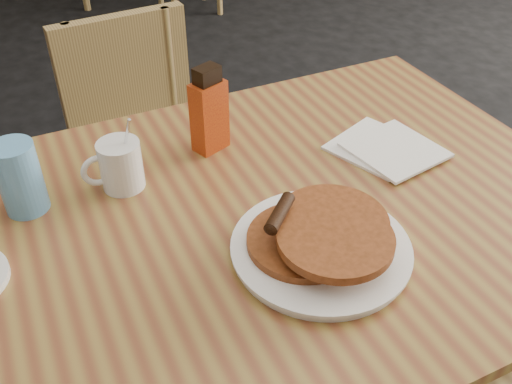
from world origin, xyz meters
TOP-DOWN VIEW (x-y plane):
  - main_table at (-0.07, 0.02)m, footprint 1.32×0.90m
  - chair_main_far at (-0.08, 0.74)m, footprint 0.41×0.41m
  - pancake_plate at (0.01, -0.11)m, footprint 0.29×0.29m
  - coffee_mug at (-0.24, 0.20)m, footprint 0.11×0.08m
  - syrup_bottle at (-0.04, 0.25)m, footprint 0.08×0.06m
  - napkin_stack at (0.27, 0.09)m, footprint 0.22×0.23m
  - blue_tumbler at (-0.40, 0.20)m, footprint 0.08×0.08m

SIDE VIEW (x-z plane):
  - chair_main_far at x=-0.08m, z-range 0.08..0.91m
  - main_table at x=-0.07m, z-range 0.33..1.08m
  - napkin_stack at x=0.27m, z-range 0.75..0.76m
  - pancake_plate at x=0.01m, z-range 0.73..0.82m
  - coffee_mug at x=-0.24m, z-range 0.73..0.87m
  - blue_tumbler at x=-0.40m, z-range 0.75..0.88m
  - syrup_bottle at x=-0.04m, z-range 0.74..0.92m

